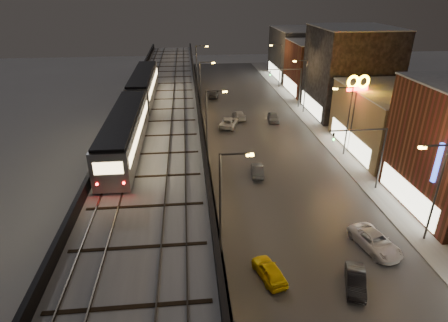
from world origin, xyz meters
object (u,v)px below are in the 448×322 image
subway_train (136,104)px  car_mid_dark (239,115)px  car_onc_silver (355,281)px  car_taxi (269,271)px  car_far_white (214,94)px  car_onc_red (273,117)px  car_near_white (257,170)px  car_mid_silver (229,123)px  car_onc_dark (375,242)px

subway_train → car_mid_dark: bearing=51.9°
car_onc_silver → car_taxi: bearing=-175.6°
car_far_white → car_onc_red: 17.60m
car_mid_dark → car_far_white: 13.96m
subway_train → car_onc_silver: subway_train is taller
car_taxi → car_onc_red: 36.07m
car_mid_dark → car_onc_red: car_onc_red is taller
car_near_white → car_onc_red: size_ratio=0.90×
car_taxi → car_mid_dark: car_taxi is taller
car_taxi → car_near_white: 16.96m
subway_train → car_near_white: bearing=-10.0°
subway_train → car_onc_silver: (17.15, -20.79, -7.63)m
car_near_white → car_mid_dark: bearing=-84.9°
subway_train → car_mid_silver: subway_train is taller
car_taxi → car_mid_dark: 37.04m
car_taxi → car_mid_silver: bearing=-106.1°
subway_train → car_onc_red: 26.18m
car_near_white → car_far_white: 33.82m
car_mid_dark → car_far_white: car_far_white is taller
car_taxi → car_near_white: car_taxi is taller
car_mid_dark → car_onc_silver: car_mid_dark is taller
car_near_white → subway_train: bearing=-3.1°
subway_train → car_mid_silver: 19.98m
subway_train → car_far_white: subway_train is taller
car_mid_dark → car_onc_red: (5.37, -1.80, 0.06)m
subway_train → car_onc_dark: (20.60, -16.66, -7.55)m
car_near_white → car_onc_silver: size_ratio=0.99×
car_far_white → car_onc_red: car_far_white is taller
car_taxi → car_onc_dark: bearing=179.9°
car_onc_silver → car_onc_dark: size_ratio=0.75×
car_far_white → car_onc_dark: car_far_white is taller
car_onc_red → car_near_white: bearing=-101.2°
car_near_white → car_onc_dark: size_ratio=0.74×
car_taxi → car_onc_silver: 6.20m
car_near_white → car_far_white: car_far_white is taller
car_onc_silver → car_mid_dark: bearing=114.4°
subway_train → car_near_white: size_ratio=9.08×
car_near_white → car_taxi: bearing=89.5°
car_onc_silver → car_mid_silver: bearing=118.2°
subway_train → car_onc_red: size_ratio=8.20×
car_onc_dark → car_onc_silver: bearing=-142.9°
subway_train → car_mid_silver: bearing=50.1°
car_near_white → car_mid_silver: size_ratio=0.73×
car_far_white → car_onc_red: size_ratio=1.06×
car_near_white → car_onc_red: bearing=-101.2°
car_taxi → car_far_white: bearing=-104.5°
car_onc_red → car_mid_silver: bearing=-159.8°
car_taxi → car_mid_silver: size_ratio=0.75×
subway_train → car_onc_dark: 27.55m
car_mid_silver → car_onc_silver: 35.40m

